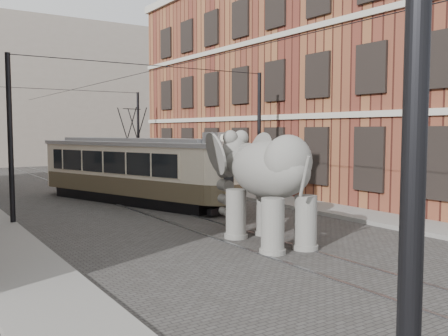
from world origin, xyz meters
TOP-DOWN VIEW (x-y plane):
  - ground at (0.00, 0.00)m, footprint 120.00×120.00m
  - tram_rails at (0.00, 0.00)m, footprint 1.54×80.00m
  - sidewalk_right at (6.00, 0.00)m, footprint 2.00×60.00m
  - sidewalk_left at (-6.50, 0.00)m, footprint 2.00×60.00m
  - brick_building at (11.00, 9.00)m, footprint 8.00×26.00m
  - distant_block at (0.00, 40.00)m, footprint 28.00×10.00m
  - catenary at (-0.20, 5.00)m, footprint 11.00×30.20m
  - tram at (0.12, 8.91)m, footprint 5.64×11.15m
  - elephant at (0.26, -0.97)m, footprint 3.71×5.87m

SIDE VIEW (x-z plane):
  - ground at x=0.00m, z-range 0.00..0.00m
  - tram_rails at x=0.00m, z-range 0.00..0.02m
  - sidewalk_right at x=6.00m, z-range 0.00..0.15m
  - sidewalk_left at x=-6.50m, z-range 0.00..0.15m
  - elephant at x=0.26m, z-range 0.00..3.39m
  - tram at x=0.12m, z-range 0.00..4.36m
  - catenary at x=-0.20m, z-range 0.00..6.00m
  - brick_building at x=11.00m, z-range 0.00..12.00m
  - distant_block at x=0.00m, z-range 0.00..14.00m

